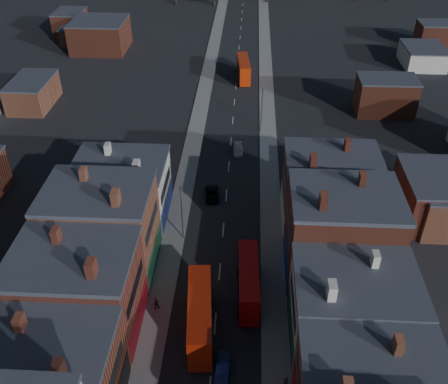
# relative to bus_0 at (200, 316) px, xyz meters

# --- Properties ---
(pavement_west) EXTENTS (3.00, 200.00, 0.12)m
(pavement_west) POSITION_rel_bus_0_xyz_m (-5.00, 35.08, -2.42)
(pavement_west) COLOR gray
(pavement_west) RESTS_ON ground
(pavement_east) EXTENTS (3.00, 200.00, 0.12)m
(pavement_east) POSITION_rel_bus_0_xyz_m (8.00, 35.08, -2.42)
(pavement_east) COLOR gray
(pavement_east) RESTS_ON ground
(lamp_post_2) EXTENTS (0.25, 0.70, 8.12)m
(lamp_post_2) POSITION_rel_bus_0_xyz_m (-3.70, 15.08, 2.22)
(lamp_post_2) COLOR slate
(lamp_post_2) RESTS_ON ground
(lamp_post_3) EXTENTS (0.25, 0.70, 8.12)m
(lamp_post_3) POSITION_rel_bus_0_xyz_m (6.70, 45.08, 2.22)
(lamp_post_3) COLOR slate
(lamp_post_3) RESTS_ON ground
(bus_0) EXTENTS (3.40, 10.84, 4.60)m
(bus_0) POSITION_rel_bus_0_xyz_m (0.00, 0.00, 0.00)
(bus_0) COLOR red
(bus_0) RESTS_ON ground
(bus_1) EXTENTS (2.76, 9.85, 4.22)m
(bus_1) POSITION_rel_bus_0_xyz_m (5.00, 5.44, -0.21)
(bus_1) COLOR #B70B0A
(bus_1) RESTS_ON ground
(bus_2) EXTENTS (3.30, 10.32, 4.38)m
(bus_2) POSITION_rel_bus_0_xyz_m (3.00, 68.96, -0.12)
(bus_2) COLOR red
(bus_2) RESTS_ON ground
(car_1) EXTENTS (1.54, 3.84, 1.24)m
(car_1) POSITION_rel_bus_0_xyz_m (2.70, -4.86, -1.86)
(car_1) COLOR #121B50
(car_1) RESTS_ON ground
(car_2) EXTENTS (2.37, 4.42, 1.18)m
(car_2) POSITION_rel_bus_0_xyz_m (-0.57, 24.46, -1.89)
(car_2) COLOR black
(car_2) RESTS_ON ground
(car_3) EXTENTS (1.78, 3.96, 1.13)m
(car_3) POSITION_rel_bus_0_xyz_m (2.85, 37.39, -1.92)
(car_3) COLOR silver
(car_3) RESTS_ON ground
(ped_1) EXTENTS (0.88, 0.68, 1.60)m
(ped_1) POSITION_rel_bus_0_xyz_m (-5.26, 2.80, -1.56)
(ped_1) COLOR #401B19
(ped_1) RESTS_ON pavement_west
(ped_3) EXTENTS (0.65, 1.14, 1.83)m
(ped_3) POSITION_rel_bus_0_xyz_m (8.75, -6.54, -1.45)
(ped_3) COLOR #4F4B44
(ped_3) RESTS_ON pavement_east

